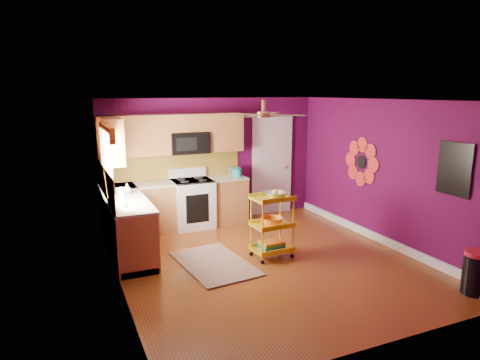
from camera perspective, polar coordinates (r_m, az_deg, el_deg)
name	(u,v)px	position (r m, az deg, el deg)	size (l,w,h in m)	color
ground	(268,261)	(6.87, 3.70, -10.76)	(5.00, 5.00, 0.00)	#662F0F
room_envelope	(271,159)	(6.44, 4.10, 2.83)	(4.54, 5.04, 2.52)	#51093C
lower_cabinets	(156,215)	(7.92, -11.12, -4.54)	(2.81, 2.31, 0.94)	#965728
electric_range	(192,203)	(8.43, -6.38, -3.05)	(0.76, 0.66, 1.13)	white
upper_cabinetry	(154,137)	(8.03, -11.34, 5.61)	(2.80, 2.30, 1.26)	#965728
left_window	(107,151)	(6.78, -17.35, 3.67)	(0.08, 1.35, 1.08)	white
panel_door	(272,167)	(9.30, 4.25, 1.80)	(0.95, 0.11, 2.15)	white
right_wall_art	(399,165)	(7.48, 20.46, 1.91)	(0.04, 2.74, 1.04)	black
ceiling_fan	(264,114)	(6.53, 3.15, 8.78)	(1.01, 1.01, 0.26)	#BF8C3F
shag_rug	(214,263)	(6.76, -3.48, -11.03)	(0.94, 1.53, 0.02)	#321710
rolling_cart	(272,223)	(6.86, 4.35, -5.72)	(0.64, 0.48, 1.11)	yellow
trash_can	(475,272)	(6.51, 28.83, -10.75)	(0.33, 0.35, 0.59)	black
teal_kettle	(237,172)	(8.61, -0.37, 1.03)	(0.18, 0.18, 0.21)	teal
toaster	(234,171)	(8.71, -0.78, 1.19)	(0.22, 0.15, 0.18)	beige
soap_bottle_a	(121,193)	(7.10, -15.61, -1.65)	(0.08, 0.09, 0.19)	#EA3F72
soap_bottle_b	(127,188)	(7.41, -14.81, -1.10)	(0.14, 0.14, 0.18)	white
counter_dish	(122,190)	(7.55, -15.52, -1.35)	(0.25, 0.25, 0.06)	white
counter_cup	(124,204)	(6.60, -15.26, -3.09)	(0.11, 0.11, 0.09)	white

